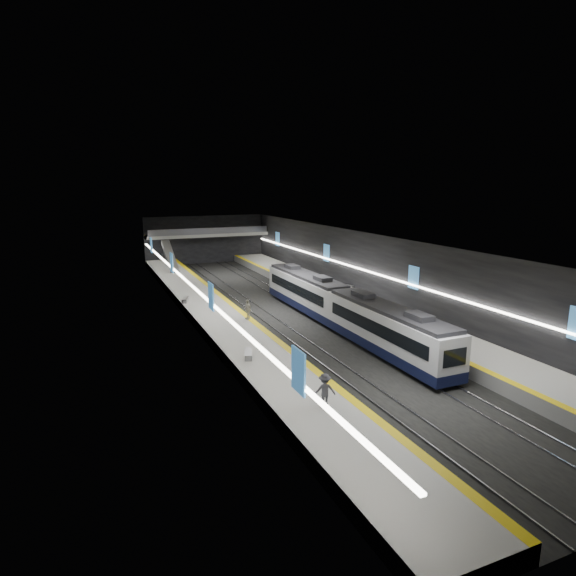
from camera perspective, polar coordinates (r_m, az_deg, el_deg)
name	(u,v)px	position (r m, az deg, el deg)	size (l,w,h in m)	color
ground	(286,313)	(50.56, -0.23, -3.00)	(70.00, 70.00, 0.00)	black
ceiling	(286,237)	(49.05, -0.24, 6.05)	(20.00, 70.00, 0.04)	beige
wall_left	(189,284)	(46.75, -11.60, 0.51)	(0.04, 70.00, 8.00)	black
wall_right	(369,269)	(54.27, 9.54, 2.23)	(0.04, 70.00, 8.00)	black
wall_back	(205,240)	(82.67, -9.77, 5.68)	(20.00, 0.04, 8.00)	black
platform_left	(216,316)	(48.12, -8.50, -3.32)	(5.00, 70.00, 1.00)	slate
tile_surface_left	(216,311)	(47.98, -8.52, -2.74)	(5.00, 70.00, 0.02)	#B3B3AE
tactile_strip_left	(237,309)	(48.55, -6.01, -2.47)	(0.60, 70.00, 0.02)	yellow
platform_right	(348,302)	(53.71, 7.16, -1.62)	(5.00, 70.00, 1.00)	slate
tile_surface_right	(348,297)	(53.59, 7.18, -1.09)	(5.00, 70.00, 0.02)	#B3B3AE
tactile_strip_right	(331,299)	(52.53, 5.10, -1.31)	(0.60, 70.00, 0.02)	yellow
rails	(286,313)	(50.55, -0.23, -2.93)	(6.52, 70.00, 0.12)	gray
train	(341,306)	(44.88, 6.27, -2.16)	(2.69, 30.05, 3.60)	black
ad_posters	(282,269)	(50.47, -0.68, 2.21)	(19.94, 53.50, 2.20)	teal
cove_light_left	(192,285)	(46.83, -11.35, 0.29)	(0.25, 68.60, 0.12)	white
cove_light_right	(367,271)	(54.20, 9.36, 2.00)	(0.25, 68.60, 0.12)	white
mezzanine_bridge	(208,235)	(80.55, -9.45, 6.26)	(20.00, 3.00, 1.50)	gray
escalator	(170,256)	(72.59, -13.83, 3.70)	(1.20, 8.00, 0.60)	#99999E
bench_left_near	(248,354)	(35.35, -4.75, -7.85)	(0.50, 1.80, 0.44)	#99999E
bench_left_far	(185,300)	(52.28, -12.06, -1.38)	(0.50, 1.79, 0.44)	#99999E
bench_right_far	(347,287)	(57.76, 6.98, 0.13)	(0.55, 1.97, 0.48)	#99999E
passenger_right_a	(453,340)	(38.28, 18.94, -5.85)	(0.64, 0.42, 1.76)	#BD465D
passenger_right_b	(427,324)	(42.26, 16.13, -4.08)	(0.77, 0.60, 1.58)	teal
passenger_left_a	(248,310)	(44.67, -4.79, -2.56)	(1.09, 0.45, 1.85)	beige
passenger_left_b	(325,390)	(27.74, 4.36, -12.01)	(1.27, 0.73, 1.96)	#42424A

